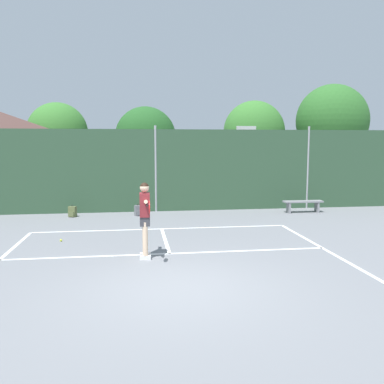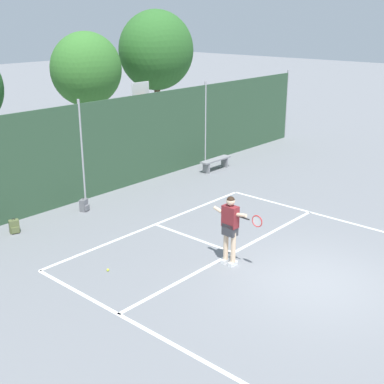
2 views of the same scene
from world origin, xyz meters
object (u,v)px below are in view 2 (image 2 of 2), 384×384
object	(u,v)px
tennis_ball	(108,270)
backpack_grey	(84,205)
tennis_player	(231,224)
basketball_hoop	(141,113)
backpack_olive	(14,227)
courtside_bench	(216,162)

from	to	relation	value
tennis_ball	backpack_grey	size ratio (longest dim) A/B	0.14
tennis_player	basketball_hoop	bearing A→B (deg)	60.25
tennis_player	backpack_grey	size ratio (longest dim) A/B	4.01
backpack_olive	basketball_hoop	bearing A→B (deg)	17.81
backpack_grey	basketball_hoop	bearing A→B (deg)	26.49
courtside_bench	backpack_grey	bearing A→B (deg)	178.10
tennis_ball	courtside_bench	distance (m)	9.55
tennis_player	courtside_bench	world-z (taller)	tennis_player
tennis_ball	courtside_bench	bearing A→B (deg)	22.62
basketball_hoop	courtside_bench	distance (m)	3.70
basketball_hoop	backpack_grey	world-z (taller)	basketball_hoop
basketball_hoop	tennis_ball	xyz separation A→B (m)	(-7.14, -6.33, -2.28)
basketball_hoop	backpack_olive	distance (m)	8.05
backpack_olive	courtside_bench	xyz separation A→B (m)	(9.06, -0.29, 0.17)
tennis_player	tennis_ball	xyz separation A→B (m)	(-2.35, 2.05, -1.08)
basketball_hoop	backpack_olive	size ratio (longest dim) A/B	7.67
tennis_ball	backpack_olive	world-z (taller)	backpack_olive
backpack_grey	backpack_olive	bearing A→B (deg)	178.43
basketball_hoop	tennis_ball	world-z (taller)	basketball_hoop
tennis_ball	courtside_bench	size ratio (longest dim) A/B	0.04
tennis_ball	backpack_grey	distance (m)	4.49
backpack_olive	backpack_grey	world-z (taller)	same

